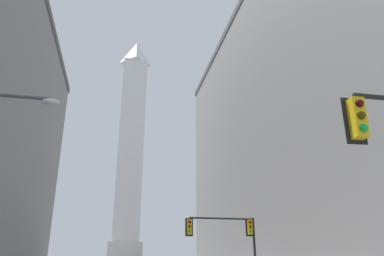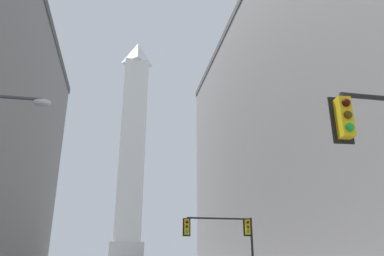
# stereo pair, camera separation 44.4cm
# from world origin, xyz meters

# --- Properties ---
(building_right) EXTENTS (24.71, 58.60, 33.14)m
(building_right) POSITION_xyz_m (23.32, 33.25, 16.58)
(building_right) COLOR gray
(building_right) RESTS_ON ground_plane
(obelisk) EXTENTS (7.69, 7.69, 59.97)m
(obelisk) POSITION_xyz_m (0.00, 89.43, 28.46)
(obelisk) COLOR silver
(obelisk) RESTS_ON ground_plane
(traffic_light_mid_right) EXTENTS (5.49, 0.52, 4.90)m
(traffic_light_mid_right) POSITION_xyz_m (6.03, 26.20, 3.74)
(traffic_light_mid_right) COLOR black
(traffic_light_mid_right) RESTS_ON ground_plane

